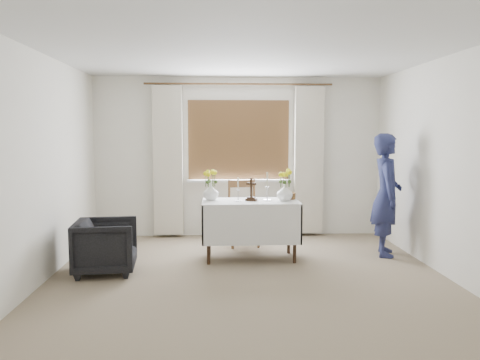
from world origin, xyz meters
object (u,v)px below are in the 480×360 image
altar_table (250,230)px  flower_vase_left (211,192)px  wooden_cross (251,189)px  flower_vase_right (285,193)px  armchair (106,246)px  person (386,195)px  wooden_chair (244,213)px

altar_table → flower_vase_left: size_ratio=5.96×
altar_table → wooden_cross: 0.53m
flower_vase_left → flower_vase_right: 0.96m
armchair → wooden_cross: 1.91m
flower_vase_right → person: bearing=5.2°
wooden_cross → flower_vase_right: wooden_cross is taller
wooden_chair → wooden_cross: size_ratio=3.22×
wooden_chair → armchair: bearing=-148.7°
person → flower_vase_right: size_ratio=7.63×
altar_table → wooden_chair: bearing=93.5°
flower_vase_left → wooden_cross: bearing=-10.0°
altar_table → armchair: (-1.73, -0.53, -0.06)m
altar_table → person: 1.87m
altar_table → wooden_chair: size_ratio=1.31×
armchair → person: 3.64m
altar_table → person: size_ratio=0.76×
wooden_chair → flower_vase_left: (-0.47, -0.64, 0.39)m
altar_table → person: person is taller
person → flower_vase_left: bearing=103.5°
person → flower_vase_left: size_ratio=7.81×
wooden_cross → flower_vase_left: wooden_cross is taller
armchair → flower_vase_left: (1.22, 0.62, 0.55)m
altar_table → person: bearing=3.2°
person → flower_vase_left: (-2.33, -0.01, 0.05)m
wooden_cross → flower_vase_left: (-0.52, 0.09, -0.04)m
flower_vase_left → person: bearing=0.2°
wooden_chair → person: bearing=-24.1°
altar_table → wooden_chair: (-0.04, 0.73, 0.09)m
flower_vase_right → wooden_cross: bearing=176.7°
flower_vase_right → flower_vase_left: bearing=173.0°
altar_table → armchair: bearing=-163.0°
altar_table → flower_vase_right: size_ratio=5.82×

